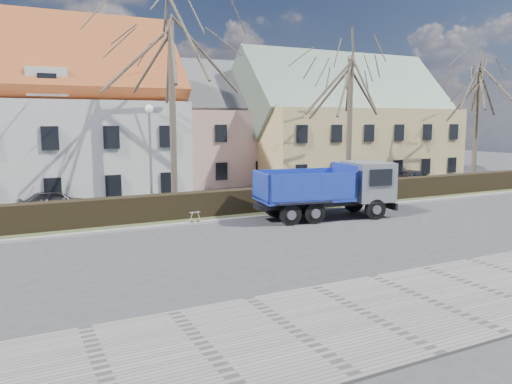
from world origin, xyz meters
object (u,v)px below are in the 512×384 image
parked_car_a (54,201)px  parked_car_b (414,177)px  dump_truck (321,190)px  streetlight (151,162)px  cart_frame (191,218)px

parked_car_a → parked_car_b: 26.55m
dump_truck → streetlight: bearing=162.0°
dump_truck → cart_frame: dump_truck is taller
parked_car_a → streetlight: bearing=-139.6°
dump_truck → cart_frame: bearing=176.1°
dump_truck → streetlight: 8.88m
parked_car_b → parked_car_a: bearing=69.6°
cart_frame → streetlight: bearing=116.7°
streetlight → parked_car_b: size_ratio=1.47×
dump_truck → parked_car_b: dump_truck is taller
dump_truck → streetlight: streetlight is taller
streetlight → parked_car_b: streetlight is taller
cart_frame → parked_car_b: size_ratio=0.19×
parked_car_a → dump_truck: bearing=-129.6°
streetlight → dump_truck: bearing=-26.9°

